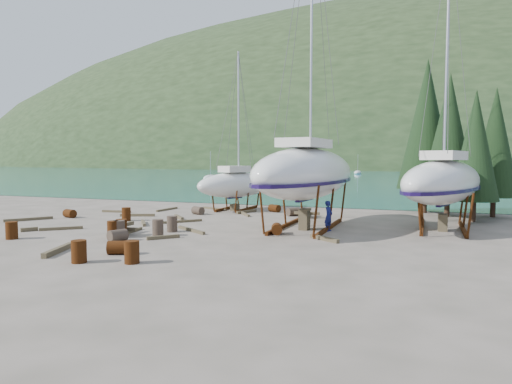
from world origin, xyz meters
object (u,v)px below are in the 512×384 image
(large_sailboat_far, at_px, (444,182))
(small_sailboat_shore, at_px, (237,184))
(worker, at_px, (329,216))
(large_sailboat_near, at_px, (307,173))

(large_sailboat_far, bearing_deg, small_sailboat_shore, 177.81)
(small_sailboat_shore, bearing_deg, worker, -18.78)
(large_sailboat_near, distance_m, large_sailboat_far, 7.74)
(large_sailboat_far, height_order, worker, large_sailboat_far)
(large_sailboat_near, height_order, worker, large_sailboat_near)
(large_sailboat_near, height_order, large_sailboat_far, large_sailboat_near)
(small_sailboat_shore, relative_size, worker, 7.35)
(large_sailboat_far, height_order, small_sailboat_shore, large_sailboat_far)
(large_sailboat_near, bearing_deg, large_sailboat_far, 22.40)
(large_sailboat_near, bearing_deg, worker, -20.23)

